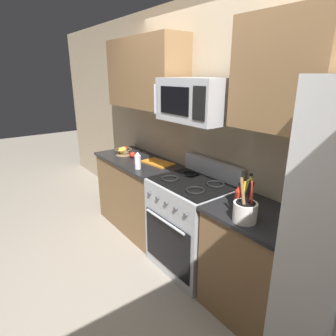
{
  "coord_description": "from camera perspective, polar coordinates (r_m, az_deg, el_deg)",
  "views": [
    {
      "loc": [
        1.87,
        -1.01,
        1.9
      ],
      "look_at": [
        -0.22,
        0.55,
        1.03
      ],
      "focal_mm": 30.42,
      "sensor_mm": 36.0,
      "label": 1
    }
  ],
  "objects": [
    {
      "name": "ground_plane",
      "position": [
        2.85,
        -6.8,
        -23.51
      ],
      "size": [
        16.0,
        16.0,
        0.0
      ],
      "primitive_type": "plane",
      "color": "gray"
    },
    {
      "name": "counter_right",
      "position": [
        2.48,
        16.48,
        -17.94
      ],
      "size": [
        0.7,
        0.59,
        0.91
      ],
      "color": "olive",
      "rests_on": "ground"
    },
    {
      "name": "microwave",
      "position": [
        2.54,
        5.78,
        13.42
      ],
      "size": [
        0.68,
        0.44,
        0.37
      ],
      "color": "#B2B5BA"
    },
    {
      "name": "upper_cabinets_left",
      "position": [
        3.41,
        -4.62,
        18.34
      ],
      "size": [
        1.22,
        0.34,
        0.76
      ],
      "color": "olive"
    },
    {
      "name": "bottle_oil",
      "position": [
        2.44,
        16.12,
        -3.76
      ],
      "size": [
        0.07,
        0.07,
        0.22
      ],
      "color": "gold",
      "rests_on": "counter_right"
    },
    {
      "name": "counter_left",
      "position": [
        3.63,
        -5.95,
        -5.1
      ],
      "size": [
        1.23,
        0.59,
        0.91
      ],
      "color": "olive",
      "rests_on": "ground"
    },
    {
      "name": "apple_loose",
      "position": [
        3.53,
        -7.1,
        2.64
      ],
      "size": [
        0.08,
        0.08,
        0.08
      ],
      "primitive_type": "sphere",
      "color": "red",
      "rests_on": "counter_left"
    },
    {
      "name": "cutting_board",
      "position": [
        3.29,
        -2.04,
        1.06
      ],
      "size": [
        0.4,
        0.26,
        0.02
      ],
      "primitive_type": "cube",
      "rotation": [
        0.0,
        0.0,
        0.13
      ],
      "color": "orange",
      "rests_on": "counter_left"
    },
    {
      "name": "bottle_hot_sauce",
      "position": [
        2.22,
        13.95,
        -5.8
      ],
      "size": [
        0.06,
        0.06,
        0.22
      ],
      "color": "red",
      "rests_on": "counter_right"
    },
    {
      "name": "upper_cabinets_right",
      "position": [
        2.14,
        22.68,
        17.05
      ],
      "size": [
        0.69,
        0.34,
        0.76
      ],
      "color": "olive"
    },
    {
      "name": "bottle_vinegar",
      "position": [
        3.1,
        -6.09,
        1.53
      ],
      "size": [
        0.07,
        0.07,
        0.21
      ],
      "color": "silver",
      "rests_on": "counter_left"
    },
    {
      "name": "range_oven",
      "position": [
        2.89,
        4.62,
        -11.19
      ],
      "size": [
        0.76,
        0.63,
        1.09
      ],
      "color": "#B2B5BA",
      "rests_on": "ground"
    },
    {
      "name": "wall_back",
      "position": [
        2.84,
        10.62,
        5.9
      ],
      "size": [
        8.0,
        0.1,
        2.6
      ],
      "primitive_type": "cube",
      "color": "tan",
      "rests_on": "ground"
    },
    {
      "name": "fruit_basket",
      "position": [
        3.68,
        -8.94,
        3.37
      ],
      "size": [
        0.22,
        0.22,
        0.1
      ],
      "color": "brown",
      "rests_on": "counter_left"
    },
    {
      "name": "utensil_crock",
      "position": [
        2.07,
        15.17,
        -8.22
      ],
      "size": [
        0.17,
        0.17,
        0.32
      ],
      "color": "white",
      "rests_on": "counter_right"
    }
  ]
}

